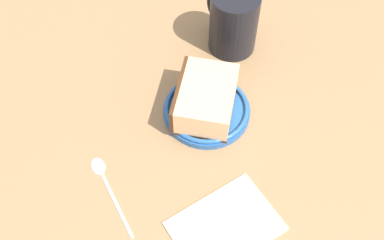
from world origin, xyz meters
The scene contains 6 objects.
ground_plane centered at (0.00, 0.00, -1.21)cm, with size 129.85×129.85×2.41cm, color #936D47.
small_plate centered at (-6.43, 2.18, 0.89)cm, with size 13.61×13.61×1.81cm.
cake_slice centered at (-6.18, 2.28, 3.70)cm, with size 12.31×13.83×5.10cm.
tea_mug centered at (-1.93, -12.73, 5.60)cm, with size 10.90×8.13×10.98cm.
teaspoon centered at (-0.56, 20.21, 0.35)cm, with size 12.87×7.64×0.80cm.
folded_napkin centered at (-18.66, 16.58, 0.30)cm, with size 9.89×13.96×0.60cm, color beige.
Camera 1 is at (-27.46, 37.92, 58.38)cm, focal length 42.31 mm.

